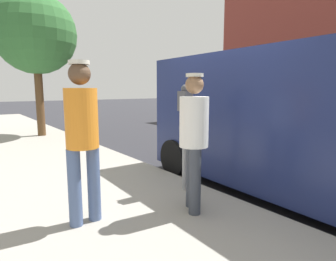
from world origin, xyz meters
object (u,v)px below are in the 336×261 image
pedestrian_in_orange (82,132)px  parked_van (314,121)px  pedestrian_in_white (194,134)px  parking_meter_near (185,120)px  street_tree (35,34)px

pedestrian_in_orange → parked_van: (-3.03, 0.94, 0.00)m
pedestrian_in_white → parked_van: bearing=165.7°
parked_van → pedestrian_in_white: bearing=-14.3°
pedestrian_in_orange → parked_van: size_ratio=0.33×
pedestrian_in_orange → pedestrian_in_white: pedestrian_in_orange is taller
pedestrian_in_white → parked_van: parked_van is taller
pedestrian_in_orange → pedestrian_in_white: 1.25m
parked_van → parking_meter_near: bearing=-35.5°
parking_meter_near → parked_van: parked_van is taller
parked_van → street_tree: size_ratio=1.21×
pedestrian_in_orange → pedestrian_in_white: bearing=158.3°
pedestrian_in_white → street_tree: 7.41m
pedestrian_in_white → street_tree: size_ratio=0.38×
parking_meter_near → street_tree: 6.83m
parking_meter_near → street_tree: street_tree is taller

